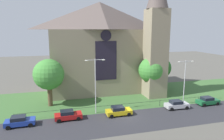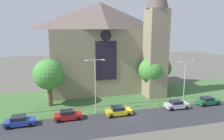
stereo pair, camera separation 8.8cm
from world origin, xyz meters
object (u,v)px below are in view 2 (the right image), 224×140
(parked_car_green, at_px, (208,101))
(streetlamp_far, at_px, (185,77))
(tree_left_near, at_px, (49,75))
(parked_car_red, at_px, (68,115))
(streetlamp_near, at_px, (95,80))
(parked_car_yellow, at_px, (118,111))
(church_building, at_px, (104,46))
(tree_right_near, at_px, (151,70))
(parked_car_silver, at_px, (177,105))
(tree_right_far, at_px, (161,68))
(parked_car_blue, at_px, (20,121))

(parked_car_green, bearing_deg, streetlamp_far, 160.91)
(tree_left_near, bearing_deg, parked_car_red, -68.24)
(streetlamp_near, xyz_separation_m, parked_car_yellow, (3.46, -1.87, -5.08))
(tree_left_near, distance_m, parked_car_yellow, 14.29)
(church_building, bearing_deg, streetlamp_far, -47.44)
(church_building, bearing_deg, tree_right_near, -41.15)
(tree_right_near, relative_size, streetlamp_near, 0.89)
(streetlamp_near, distance_m, parked_car_silver, 15.33)
(streetlamp_far, height_order, parked_car_red, streetlamp_far)
(streetlamp_far, height_order, parked_car_yellow, streetlamp_far)
(church_building, height_order, parked_car_silver, church_building)
(streetlamp_far, bearing_deg, parked_car_green, -17.93)
(tree_left_near, bearing_deg, tree_right_far, 12.21)
(parked_car_yellow, height_order, parked_car_silver, same)
(streetlamp_far, xyz_separation_m, parked_car_red, (-21.51, -1.46, -4.60))
(tree_right_near, xyz_separation_m, parked_car_blue, (-24.51, -8.00, -4.86))
(parked_car_yellow, distance_m, parked_car_green, 17.67)
(streetlamp_near, xyz_separation_m, streetlamp_far, (16.82, -0.00, -0.48))
(tree_right_near, relative_size, parked_car_green, 1.96)
(parked_car_blue, xyz_separation_m, parked_car_silver, (26.00, 0.24, 0.00))
(tree_right_far, relative_size, streetlamp_near, 0.81)
(parked_car_green, bearing_deg, church_building, 137.13)
(tree_right_far, height_order, streetlamp_far, streetlamp_far)
(parked_car_blue, bearing_deg, parked_car_green, -0.40)
(tree_right_far, distance_m, streetlamp_near, 20.97)
(tree_right_near, bearing_deg, parked_car_yellow, -139.76)
(church_building, bearing_deg, parked_car_yellow, -93.83)
(parked_car_blue, xyz_separation_m, parked_car_red, (6.94, 0.43, 0.00))
(parked_car_blue, relative_size, parked_car_red, 1.00)
(tree_right_near, xyz_separation_m, parked_car_red, (-17.57, -7.56, -4.86))
(church_building, height_order, streetlamp_near, church_building)
(streetlamp_near, xyz_separation_m, parked_car_silver, (14.37, -1.66, -5.08))
(tree_right_near, bearing_deg, church_building, 138.85)
(parked_car_yellow, relative_size, parked_car_green, 1.00)
(tree_right_near, bearing_deg, streetlamp_near, -154.66)
(tree_right_far, height_order, tree_right_near, tree_right_near)
(parked_car_silver, bearing_deg, parked_car_green, 3.97)
(tree_right_far, relative_size, parked_car_yellow, 1.79)
(church_building, relative_size, parked_car_yellow, 6.17)
(tree_right_near, relative_size, parked_car_blue, 1.96)
(tree_left_near, xyz_separation_m, streetlamp_far, (24.35, -5.66, -0.56))
(church_building, height_order, parked_car_blue, church_building)
(tree_right_near, relative_size, streetlamp_far, 0.98)
(tree_left_near, relative_size, streetlamp_far, 1.04)
(streetlamp_far, bearing_deg, streetlamp_near, 180.00)
(parked_car_red, relative_size, parked_car_silver, 1.00)
(church_building, xyz_separation_m, parked_car_silver, (9.89, -15.09, -9.53))
(tree_left_near, bearing_deg, church_building, 32.90)
(streetlamp_near, relative_size, parked_car_blue, 2.19)
(tree_right_far, height_order, tree_left_near, tree_left_near)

